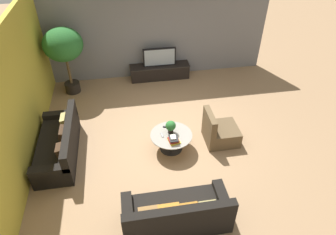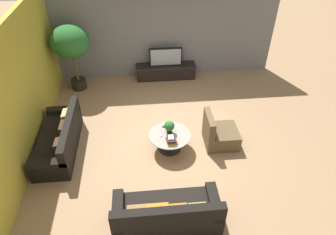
{
  "view_description": "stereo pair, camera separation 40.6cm",
  "coord_description": "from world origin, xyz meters",
  "px_view_note": "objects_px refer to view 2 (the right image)",
  "views": [
    {
      "loc": [
        -0.98,
        -5.66,
        5.11
      ],
      "look_at": [
        -0.01,
        0.08,
        0.55
      ],
      "focal_mm": 32.0,
      "sensor_mm": 36.0,
      "label": 1
    },
    {
      "loc": [
        -0.57,
        -5.71,
        5.11
      ],
      "look_at": [
        -0.01,
        0.08,
        0.55
      ],
      "focal_mm": 32.0,
      "sensor_mm": 36.0,
      "label": 2
    }
  ],
  "objects_px": {
    "media_console": "(166,71)",
    "potted_plant_tabletop": "(169,126)",
    "couch_by_wall": "(60,140)",
    "armchair_wicker": "(219,134)",
    "television": "(166,57)",
    "couch_near_entry": "(167,214)",
    "coffee_table": "(170,139)",
    "potted_palm_tall": "(71,44)"
  },
  "relations": [
    {
      "from": "armchair_wicker",
      "to": "coffee_table",
      "type": "bearing_deg",
      "value": 94.22
    },
    {
      "from": "media_console",
      "to": "armchair_wicker",
      "type": "xyz_separation_m",
      "value": [
        1.01,
        -3.3,
        0.03
      ]
    },
    {
      "from": "media_console",
      "to": "couch_near_entry",
      "type": "distance_m",
      "value": 5.44
    },
    {
      "from": "couch_near_entry",
      "to": "television",
      "type": "bearing_deg",
      "value": -95.02
    },
    {
      "from": "couch_by_wall",
      "to": "armchair_wicker",
      "type": "height_order",
      "value": "armchair_wicker"
    },
    {
      "from": "couch_near_entry",
      "to": "potted_palm_tall",
      "type": "bearing_deg",
      "value": -65.51
    },
    {
      "from": "media_console",
      "to": "potted_plant_tabletop",
      "type": "bearing_deg",
      "value": -93.78
    },
    {
      "from": "couch_near_entry",
      "to": "potted_palm_tall",
      "type": "relative_size",
      "value": 0.98
    },
    {
      "from": "media_console",
      "to": "couch_by_wall",
      "type": "relative_size",
      "value": 0.92
    },
    {
      "from": "television",
      "to": "armchair_wicker",
      "type": "height_order",
      "value": "television"
    },
    {
      "from": "coffee_table",
      "to": "couch_near_entry",
      "type": "bearing_deg",
      "value": -97.27
    },
    {
      "from": "armchair_wicker",
      "to": "potted_plant_tabletop",
      "type": "height_order",
      "value": "armchair_wicker"
    },
    {
      "from": "media_console",
      "to": "potted_plant_tabletop",
      "type": "height_order",
      "value": "potted_plant_tabletop"
    },
    {
      "from": "couch_near_entry",
      "to": "potted_palm_tall",
      "type": "height_order",
      "value": "potted_palm_tall"
    },
    {
      "from": "couch_by_wall",
      "to": "potted_plant_tabletop",
      "type": "distance_m",
      "value": 2.64
    },
    {
      "from": "potted_plant_tabletop",
      "to": "armchair_wicker",
      "type": "bearing_deg",
      "value": 0.56
    },
    {
      "from": "couch_near_entry",
      "to": "potted_plant_tabletop",
      "type": "relative_size",
      "value": 5.99
    },
    {
      "from": "couch_near_entry",
      "to": "armchair_wicker",
      "type": "distance_m",
      "value": 2.59
    },
    {
      "from": "coffee_table",
      "to": "couch_by_wall",
      "type": "height_order",
      "value": "couch_by_wall"
    },
    {
      "from": "potted_plant_tabletop",
      "to": "couch_by_wall",
      "type": "bearing_deg",
      "value": 176.27
    },
    {
      "from": "couch_near_entry",
      "to": "armchair_wicker",
      "type": "relative_size",
      "value": 2.31
    },
    {
      "from": "television",
      "to": "couch_near_entry",
      "type": "distance_m",
      "value": 5.46
    },
    {
      "from": "couch_near_entry",
      "to": "potted_plant_tabletop",
      "type": "xyz_separation_m",
      "value": [
        0.26,
        2.11,
        0.34
      ]
    },
    {
      "from": "media_console",
      "to": "couch_by_wall",
      "type": "bearing_deg",
      "value": -132.02
    },
    {
      "from": "couch_by_wall",
      "to": "armchair_wicker",
      "type": "distance_m",
      "value": 3.84
    },
    {
      "from": "potted_palm_tall",
      "to": "television",
      "type": "bearing_deg",
      "value": 7.72
    },
    {
      "from": "couch_near_entry",
      "to": "armchair_wicker",
      "type": "xyz_separation_m",
      "value": [
        1.48,
        2.12,
        -0.02
      ]
    },
    {
      "from": "couch_by_wall",
      "to": "potted_plant_tabletop",
      "type": "bearing_deg",
      "value": 86.27
    },
    {
      "from": "media_console",
      "to": "potted_palm_tall",
      "type": "relative_size",
      "value": 0.95
    },
    {
      "from": "couch_by_wall",
      "to": "potted_palm_tall",
      "type": "height_order",
      "value": "potted_palm_tall"
    },
    {
      "from": "couch_near_entry",
      "to": "armchair_wicker",
      "type": "bearing_deg",
      "value": -124.95
    },
    {
      "from": "armchair_wicker",
      "to": "potted_palm_tall",
      "type": "distance_m",
      "value": 4.93
    },
    {
      "from": "television",
      "to": "potted_palm_tall",
      "type": "distance_m",
      "value": 2.89
    },
    {
      "from": "media_console",
      "to": "television",
      "type": "xyz_separation_m",
      "value": [
        0.0,
        -0.0,
        0.51
      ]
    },
    {
      "from": "media_console",
      "to": "armchair_wicker",
      "type": "relative_size",
      "value": 2.25
    },
    {
      "from": "television",
      "to": "coffee_table",
      "type": "xyz_separation_m",
      "value": [
        -0.22,
        -3.39,
        -0.44
      ]
    },
    {
      "from": "media_console",
      "to": "coffee_table",
      "type": "height_order",
      "value": "media_console"
    },
    {
      "from": "couch_by_wall",
      "to": "potted_plant_tabletop",
      "type": "xyz_separation_m",
      "value": [
        2.61,
        -0.17,
        0.35
      ]
    },
    {
      "from": "coffee_table",
      "to": "potted_plant_tabletop",
      "type": "xyz_separation_m",
      "value": [
        -0.0,
        0.08,
        0.33
      ]
    },
    {
      "from": "armchair_wicker",
      "to": "potted_palm_tall",
      "type": "relative_size",
      "value": 0.42
    },
    {
      "from": "media_console",
      "to": "couch_near_entry",
      "type": "bearing_deg",
      "value": -95.02
    },
    {
      "from": "armchair_wicker",
      "to": "potted_palm_tall",
      "type": "height_order",
      "value": "potted_palm_tall"
    }
  ]
}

